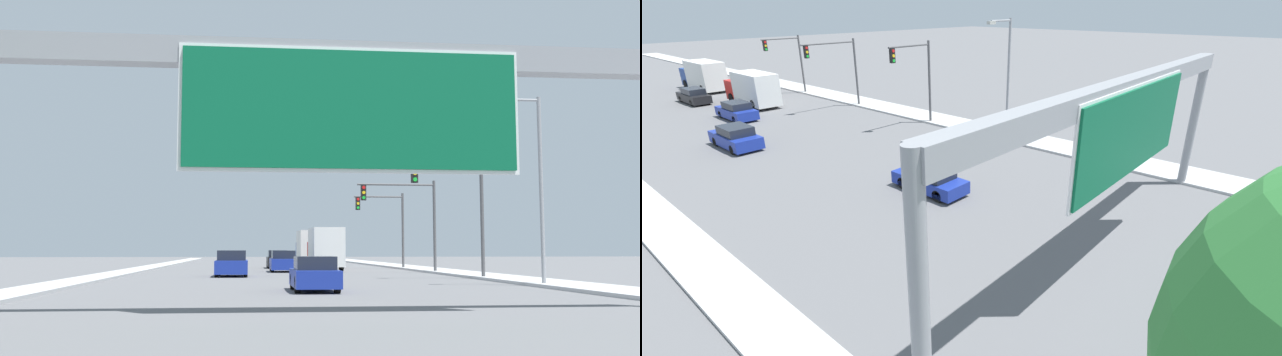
{
  "view_description": "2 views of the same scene",
  "coord_description": "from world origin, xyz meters",
  "views": [
    {
      "loc": [
        -2.65,
        -0.03,
        1.63
      ],
      "look_at": [
        0.0,
        25.62,
        4.21
      ],
      "focal_mm": 40.0,
      "sensor_mm": 36.0,
      "label": 1
    },
    {
      "loc": [
        -14.66,
        12.75,
        9.2
      ],
      "look_at": [
        -0.41,
        25.18,
        1.55
      ],
      "focal_mm": 24.0,
      "sensor_mm": 36.0,
      "label": 2
    }
  ],
  "objects": [
    {
      "name": "traffic_light_near_intersection",
      "position": [
        8.99,
        38.0,
        4.44
      ],
      "size": [
        4.19,
        0.32,
        6.64
      ],
      "color": "#4C4C4F",
      "rests_on": "ground"
    },
    {
      "name": "street_lamp_right",
      "position": [
        10.05,
        30.25,
        4.98
      ],
      "size": [
        2.49,
        0.28,
        8.43
      ],
      "color": "gray",
      "rests_on": "ground"
    },
    {
      "name": "car_far_right",
      "position": [
        -3.5,
        43.27,
        0.73
      ],
      "size": [
        1.9,
        4.54,
        1.55
      ],
      "color": "navy",
      "rests_on": "ground"
    },
    {
      "name": "truck_box_primary",
      "position": [
        3.5,
        55.69,
        1.65
      ],
      "size": [
        2.33,
        7.32,
        3.25
      ],
      "color": "red",
      "rests_on": "ground"
    },
    {
      "name": "median_strip_left",
      "position": [
        -10.75,
        60.0,
        0.07
      ],
      "size": [
        2.0,
        120.0,
        0.15
      ],
      "color": "#B4B4B4",
      "rests_on": "ground"
    },
    {
      "name": "traffic_light_far_intersection",
      "position": [
        8.94,
        58.0,
        4.2
      ],
      "size": [
        4.19,
        0.32,
        6.25
      ],
      "color": "#4C4C4F",
      "rests_on": "ground"
    },
    {
      "name": "sidewalk_right",
      "position": [
        11.25,
        60.0,
        0.07
      ],
      "size": [
        3.0,
        120.0,
        0.15
      ],
      "color": "#B4B4B4",
      "rests_on": "ground"
    },
    {
      "name": "sign_gantry",
      "position": [
        0.0,
        17.88,
        5.63
      ],
      "size": [
        20.33,
        0.73,
        6.99
      ],
      "color": "gray",
      "rests_on": "ground"
    },
    {
      "name": "traffic_light_mid_block",
      "position": [
        8.5,
        48.0,
        4.35
      ],
      "size": [
        5.47,
        0.32,
        6.35
      ],
      "color": "#4C4C4F",
      "rests_on": "ground"
    },
    {
      "name": "car_near_center",
      "position": [
        0.0,
        27.76,
        0.64
      ],
      "size": [
        1.7,
        4.21,
        1.35
      ],
      "color": "navy",
      "rests_on": "ground"
    },
    {
      "name": "car_mid_right",
      "position": [
        0.0,
        61.47,
        0.72
      ],
      "size": [
        1.71,
        4.78,
        1.53
      ],
      "color": "black",
      "rests_on": "ground"
    },
    {
      "name": "car_far_center",
      "position": [
        0.0,
        51.44,
        0.72
      ],
      "size": [
        1.82,
        4.63,
        1.52
      ],
      "color": "navy",
      "rests_on": "ground"
    },
    {
      "name": "truck_box_secondary",
      "position": [
        3.5,
        68.11,
        1.7
      ],
      "size": [
        2.48,
        7.87,
        3.35
      ],
      "color": "navy",
      "rests_on": "ground"
    }
  ]
}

